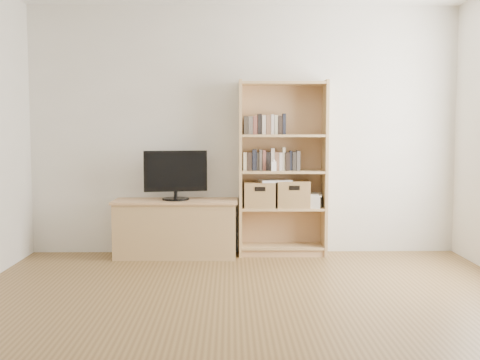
{
  "coord_description": "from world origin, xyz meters",
  "views": [
    {
      "loc": [
        -0.15,
        -3.87,
        1.32
      ],
      "look_at": [
        -0.05,
        1.9,
        0.82
      ],
      "focal_mm": 45.0,
      "sensor_mm": 36.0,
      "label": 1
    }
  ],
  "objects_px": {
    "bookshelf": "(283,168)",
    "television": "(176,175)",
    "tv_stand": "(176,229)",
    "basket_left": "(259,195)",
    "baby_monitor": "(274,166)",
    "basket_right": "(293,194)",
    "laptop": "(275,181)"
  },
  "relations": [
    {
      "from": "tv_stand",
      "to": "laptop",
      "type": "height_order",
      "value": "laptop"
    },
    {
      "from": "basket_right",
      "to": "basket_left",
      "type": "bearing_deg",
      "value": -178.98
    },
    {
      "from": "tv_stand",
      "to": "basket_left",
      "type": "distance_m",
      "value": 0.94
    },
    {
      "from": "baby_monitor",
      "to": "basket_right",
      "type": "distance_m",
      "value": 0.37
    },
    {
      "from": "baby_monitor",
      "to": "basket_right",
      "type": "relative_size",
      "value": 0.29
    },
    {
      "from": "laptop",
      "to": "tv_stand",
      "type": "bearing_deg",
      "value": 174.32
    },
    {
      "from": "bookshelf",
      "to": "baby_monitor",
      "type": "bearing_deg",
      "value": -135.0
    },
    {
      "from": "tv_stand",
      "to": "basket_left",
      "type": "bearing_deg",
      "value": 5.57
    },
    {
      "from": "bookshelf",
      "to": "baby_monitor",
      "type": "distance_m",
      "value": 0.15
    },
    {
      "from": "tv_stand",
      "to": "baby_monitor",
      "type": "distance_m",
      "value": 1.2
    },
    {
      "from": "bookshelf",
      "to": "television",
      "type": "xyz_separation_m",
      "value": [
        -1.11,
        -0.07,
        -0.06
      ]
    },
    {
      "from": "baby_monitor",
      "to": "basket_left",
      "type": "xyz_separation_m",
      "value": [
        -0.14,
        0.1,
        -0.3
      ]
    },
    {
      "from": "basket_right",
      "to": "laptop",
      "type": "relative_size",
      "value": 1.05
    },
    {
      "from": "tv_stand",
      "to": "laptop",
      "type": "bearing_deg",
      "value": 4.41
    },
    {
      "from": "television",
      "to": "basket_left",
      "type": "xyz_separation_m",
      "value": [
        0.86,
        0.07,
        -0.21
      ]
    },
    {
      "from": "bookshelf",
      "to": "baby_monitor",
      "type": "xyz_separation_m",
      "value": [
        -0.1,
        -0.1,
        0.03
      ]
    },
    {
      "from": "tv_stand",
      "to": "basket_left",
      "type": "relative_size",
      "value": 3.86
    },
    {
      "from": "television",
      "to": "basket_left",
      "type": "relative_size",
      "value": 2.03
    },
    {
      "from": "television",
      "to": "laptop",
      "type": "height_order",
      "value": "television"
    },
    {
      "from": "laptop",
      "to": "television",
      "type": "bearing_deg",
      "value": 174.32
    },
    {
      "from": "baby_monitor",
      "to": "basket_right",
      "type": "bearing_deg",
      "value": 15.48
    },
    {
      "from": "tv_stand",
      "to": "bookshelf",
      "type": "bearing_deg",
      "value": 4.77
    },
    {
      "from": "tv_stand",
      "to": "bookshelf",
      "type": "height_order",
      "value": "bookshelf"
    },
    {
      "from": "basket_right",
      "to": "laptop",
      "type": "bearing_deg",
      "value": -176.84
    },
    {
      "from": "television",
      "to": "basket_right",
      "type": "xyz_separation_m",
      "value": [
        1.22,
        0.06,
        -0.2
      ]
    },
    {
      "from": "television",
      "to": "baby_monitor",
      "type": "bearing_deg",
      "value": -12.38
    },
    {
      "from": "basket_left",
      "to": "basket_right",
      "type": "bearing_deg",
      "value": -0.82
    },
    {
      "from": "basket_left",
      "to": "baby_monitor",
      "type": "bearing_deg",
      "value": -34.98
    },
    {
      "from": "tv_stand",
      "to": "basket_right",
      "type": "bearing_deg",
      "value": 4.16
    },
    {
      "from": "bookshelf",
      "to": "television",
      "type": "distance_m",
      "value": 1.11
    },
    {
      "from": "bookshelf",
      "to": "laptop",
      "type": "height_order",
      "value": "bookshelf"
    },
    {
      "from": "television",
      "to": "baby_monitor",
      "type": "relative_size",
      "value": 6.67
    }
  ]
}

